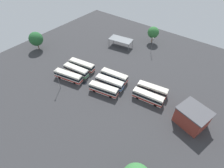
{
  "coord_description": "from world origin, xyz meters",
  "views": [
    {
      "loc": [
        -30.01,
        36.75,
        45.44
      ],
      "look_at": [
        -1.12,
        -0.38,
        1.47
      ],
      "focal_mm": 28.34,
      "sensor_mm": 36.0,
      "label": 1
    }
  ],
  "objects_px": {
    "bus_row0_slot0": "(152,90)",
    "bus_row2_slot0": "(82,65)",
    "depot_building": "(192,117)",
    "bus_row1_slot0": "(114,76)",
    "bus_row1_slot1": "(110,82)",
    "lamp_post_near_entrance": "(152,45)",
    "lamp_post_far_corner": "(58,78)",
    "bus_row2_slot2": "(68,76)",
    "maintenance_shelter": "(121,39)",
    "tree_west_edge": "(36,39)",
    "tree_east_edge": "(153,32)",
    "bus_row1_slot2": "(104,89)",
    "bus_row2_slot1": "(76,70)",
    "bus_row0_slot1": "(148,97)"
  },
  "relations": [
    {
      "from": "bus_row1_slot2",
      "to": "tree_east_edge",
      "type": "xyz_separation_m",
      "value": [
        3.73,
        -42.18,
        3.55
      ]
    },
    {
      "from": "bus_row0_slot1",
      "to": "tree_east_edge",
      "type": "relative_size",
      "value": 1.33
    },
    {
      "from": "bus_row0_slot0",
      "to": "bus_row1_slot1",
      "type": "relative_size",
      "value": 0.99
    },
    {
      "from": "maintenance_shelter",
      "to": "lamp_post_far_corner",
      "type": "relative_size",
      "value": 1.38
    },
    {
      "from": "bus_row1_slot0",
      "to": "lamp_post_near_entrance",
      "type": "distance_m",
      "value": 25.56
    },
    {
      "from": "maintenance_shelter",
      "to": "depot_building",
      "type": "bearing_deg",
      "value": 151.26
    },
    {
      "from": "bus_row1_slot0",
      "to": "tree_east_edge",
      "type": "height_order",
      "value": "tree_east_edge"
    },
    {
      "from": "lamp_post_near_entrance",
      "to": "tree_west_edge",
      "type": "height_order",
      "value": "tree_west_edge"
    },
    {
      "from": "bus_row0_slot0",
      "to": "bus_row1_slot2",
      "type": "bearing_deg",
      "value": 37.55
    },
    {
      "from": "depot_building",
      "to": "tree_east_edge",
      "type": "height_order",
      "value": "tree_east_edge"
    },
    {
      "from": "bus_row2_slot0",
      "to": "tree_west_edge",
      "type": "bearing_deg",
      "value": 3.85
    },
    {
      "from": "bus_row2_slot2",
      "to": "tree_east_edge",
      "type": "xyz_separation_m",
      "value": [
        -11.46,
        -44.97,
        3.55
      ]
    },
    {
      "from": "bus_row2_slot1",
      "to": "lamp_post_far_corner",
      "type": "xyz_separation_m",
      "value": [
        -1.22,
        9.27,
        2.85
      ]
    },
    {
      "from": "bus_row2_slot0",
      "to": "lamp_post_far_corner",
      "type": "height_order",
      "value": "lamp_post_far_corner"
    },
    {
      "from": "bus_row2_slot2",
      "to": "maintenance_shelter",
      "type": "relative_size",
      "value": 0.99
    },
    {
      "from": "bus_row1_slot2",
      "to": "tree_east_edge",
      "type": "bearing_deg",
      "value": -84.95
    },
    {
      "from": "bus_row2_slot2",
      "to": "maintenance_shelter",
      "type": "bearing_deg",
      "value": -92.04
    },
    {
      "from": "bus_row2_slot2",
      "to": "lamp_post_near_entrance",
      "type": "xyz_separation_m",
      "value": [
        -15.83,
        -36.15,
        2.39
      ]
    },
    {
      "from": "bus_row1_slot1",
      "to": "tree_east_edge",
      "type": "relative_size",
      "value": 1.35
    },
    {
      "from": "bus_row2_slot2",
      "to": "maintenance_shelter",
      "type": "xyz_separation_m",
      "value": [
        -1.16,
        -32.5,
        1.68
      ]
    },
    {
      "from": "lamp_post_far_corner",
      "to": "bus_row1_slot0",
      "type": "bearing_deg",
      "value": -128.82
    },
    {
      "from": "bus_row0_slot0",
      "to": "bus_row2_slot0",
      "type": "distance_m",
      "value": 30.01
    },
    {
      "from": "bus_row2_slot1",
      "to": "tree_west_edge",
      "type": "height_order",
      "value": "tree_west_edge"
    },
    {
      "from": "tree_east_edge",
      "to": "bus_row2_slot1",
      "type": "bearing_deg",
      "value": 74.05
    },
    {
      "from": "depot_building",
      "to": "bus_row1_slot0",
      "type": "bearing_deg",
      "value": -3.34
    },
    {
      "from": "bus_row1_slot1",
      "to": "maintenance_shelter",
      "type": "xyz_separation_m",
      "value": [
        13.5,
        -25.64,
        1.68
      ]
    },
    {
      "from": "bus_row1_slot2",
      "to": "bus_row2_slot0",
      "type": "height_order",
      "value": "same"
    },
    {
      "from": "tree_east_edge",
      "to": "tree_west_edge",
      "type": "xyz_separation_m",
      "value": [
        39.47,
        38.68,
        -0.03
      ]
    },
    {
      "from": "maintenance_shelter",
      "to": "tree_west_edge",
      "type": "bearing_deg",
      "value": 41.95
    },
    {
      "from": "tree_west_edge",
      "to": "lamp_post_far_corner",
      "type": "bearing_deg",
      "value": 158.72
    },
    {
      "from": "tree_west_edge",
      "to": "bus_row2_slot0",
      "type": "bearing_deg",
      "value": -176.15
    },
    {
      "from": "bus_row0_slot0",
      "to": "bus_row1_slot0",
      "type": "xyz_separation_m",
      "value": [
        14.99,
        2.42,
        0.0
      ]
    },
    {
      "from": "depot_building",
      "to": "maintenance_shelter",
      "type": "xyz_separation_m",
      "value": [
        42.79,
        -23.47,
        0.43
      ]
    },
    {
      "from": "bus_row2_slot1",
      "to": "depot_building",
      "type": "xyz_separation_m",
      "value": [
        -44.13,
        -4.79,
        1.24
      ]
    },
    {
      "from": "lamp_post_near_entrance",
      "to": "lamp_post_far_corner",
      "type": "distance_m",
      "value": 43.76
    },
    {
      "from": "bus_row1_slot2",
      "to": "lamp_post_far_corner",
      "type": "distance_m",
      "value": 16.41
    },
    {
      "from": "lamp_post_far_corner",
      "to": "bus_row1_slot2",
      "type": "bearing_deg",
      "value": -151.09
    },
    {
      "from": "lamp_post_near_entrance",
      "to": "tree_east_edge",
      "type": "xyz_separation_m",
      "value": [
        4.38,
        -8.81,
        1.16
      ]
    },
    {
      "from": "bus_row2_slot0",
      "to": "tree_west_edge",
      "type": "relative_size",
      "value": 1.33
    },
    {
      "from": "maintenance_shelter",
      "to": "lamp_post_far_corner",
      "type": "height_order",
      "value": "lamp_post_far_corner"
    },
    {
      "from": "bus_row1_slot0",
      "to": "lamp_post_near_entrance",
      "type": "bearing_deg",
      "value": -94.66
    },
    {
      "from": "bus_row0_slot1",
      "to": "lamp_post_far_corner",
      "type": "bearing_deg",
      "value": 26.66
    },
    {
      "from": "bus_row1_slot1",
      "to": "maintenance_shelter",
      "type": "distance_m",
      "value": 29.03
    },
    {
      "from": "bus_row1_slot0",
      "to": "bus_row1_slot1",
      "type": "xyz_separation_m",
      "value": [
        -0.89,
        3.93,
        0.0
      ]
    },
    {
      "from": "bus_row2_slot2",
      "to": "depot_building",
      "type": "distance_m",
      "value": 44.88
    },
    {
      "from": "bus_row2_slot0",
      "to": "bus_row1_slot2",
      "type": "bearing_deg",
      "value": 161.59
    },
    {
      "from": "bus_row1_slot2",
      "to": "bus_row2_slot0",
      "type": "distance_m",
      "value": 16.87
    },
    {
      "from": "bus_row0_slot1",
      "to": "bus_row2_slot0",
      "type": "bearing_deg",
      "value": 1.99
    },
    {
      "from": "bus_row1_slot2",
      "to": "bus_row2_slot0",
      "type": "relative_size",
      "value": 0.96
    },
    {
      "from": "maintenance_shelter",
      "to": "tree_east_edge",
      "type": "distance_m",
      "value": 16.28
    }
  ]
}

